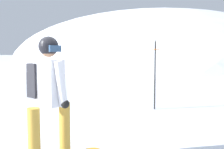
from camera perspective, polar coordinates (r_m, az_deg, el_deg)
The scene contains 3 objects.
ridge_peak_main at distance 32.46m, azimuth 8.64°, elevation 1.93°, with size 33.42×30.08×12.77m.
snowboarder_main at distance 3.51m, azimuth -13.52°, elevation -5.14°, with size 0.85×1.73×1.71m.
piste_marker_far at distance 7.15m, azimuth 9.19°, elevation 1.04°, with size 0.20×0.20×1.86m.
Camera 1 is at (2.03, -3.06, 1.51)m, focal length 42.72 mm.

